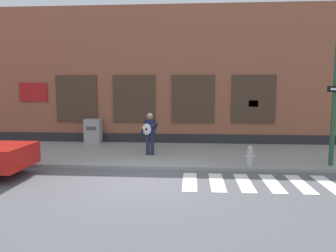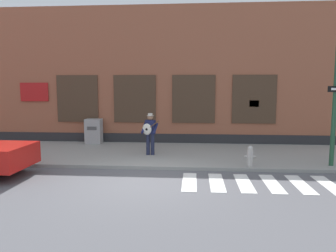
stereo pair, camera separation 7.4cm
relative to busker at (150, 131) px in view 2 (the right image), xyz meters
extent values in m
plane|color=#56565B|center=(0.30, -3.22, -1.06)|extent=(160.00, 160.00, 0.00)
cube|color=gray|center=(0.30, 0.49, -1.00)|extent=(28.00, 4.74, 0.12)
cube|color=#99563D|center=(0.30, 4.86, 2.22)|extent=(28.00, 4.00, 6.56)
cube|color=#28282B|center=(0.30, 2.84, -0.78)|extent=(28.00, 0.04, 0.55)
cube|color=#473323|center=(-3.89, 2.83, 1.16)|extent=(2.01, 0.06, 2.25)
cube|color=black|center=(-3.89, 2.82, 1.16)|extent=(1.89, 0.03, 2.13)
cube|color=#473323|center=(-1.10, 2.83, 1.16)|extent=(2.01, 0.06, 2.25)
cube|color=black|center=(-1.10, 2.82, 1.16)|extent=(1.89, 0.03, 2.13)
cube|color=#473323|center=(1.70, 2.83, 1.16)|extent=(2.01, 0.06, 2.25)
cube|color=black|center=(1.70, 2.82, 1.16)|extent=(1.89, 0.03, 2.13)
cube|color=#473323|center=(4.49, 2.83, 1.16)|extent=(2.01, 0.06, 2.25)
cube|color=black|center=(4.49, 2.82, 1.16)|extent=(1.89, 0.03, 2.13)
cube|color=red|center=(-6.04, 2.82, 1.48)|extent=(1.40, 0.04, 0.90)
cube|color=yellow|center=(4.49, 2.81, 0.96)|extent=(0.44, 0.02, 0.30)
cube|color=silver|center=(1.61, -3.18, -1.05)|extent=(0.42, 1.90, 0.01)
cube|color=silver|center=(2.41, -3.18, -1.05)|extent=(0.42, 1.90, 0.01)
cube|color=silver|center=(3.20, -3.18, -1.05)|extent=(0.42, 1.90, 0.01)
cube|color=silver|center=(4.00, -3.18, -1.05)|extent=(0.42, 1.90, 0.01)
cube|color=silver|center=(4.80, -3.18, -1.05)|extent=(0.42, 1.90, 0.01)
cube|color=silver|center=(5.59, -3.18, -1.05)|extent=(0.42, 1.90, 0.01)
cube|color=silver|center=(-3.41, -2.60, -0.32)|extent=(0.06, 0.24, 0.12)
cube|color=silver|center=(-3.43, -3.74, -0.32)|extent=(0.06, 0.24, 0.12)
cylinder|color=black|center=(-4.33, -2.28, -0.73)|extent=(0.66, 0.25, 0.66)
cylinder|color=#1E233D|center=(0.11, 0.02, -0.52)|extent=(0.15, 0.15, 0.83)
cylinder|color=#1E233D|center=(-0.08, 0.03, -0.52)|extent=(0.15, 0.15, 0.83)
cube|color=#191E47|center=(0.02, 0.04, 0.17)|extent=(0.41, 0.27, 0.54)
sphere|color=#9E7051|center=(0.02, 0.04, 0.55)|extent=(0.22, 0.22, 0.22)
cylinder|color=beige|center=(0.02, 0.04, 0.61)|extent=(0.28, 0.28, 0.02)
cylinder|color=beige|center=(0.02, 0.04, 0.66)|extent=(0.18, 0.18, 0.09)
cylinder|color=#191E47|center=(0.24, -0.10, 0.13)|extent=(0.16, 0.52, 0.39)
cylinder|color=#191E47|center=(-0.24, -0.03, 0.13)|extent=(0.16, 0.52, 0.39)
ellipsoid|color=silver|center=(-0.09, -0.13, 0.10)|extent=(0.37, 0.17, 0.44)
cylinder|color=black|center=(-0.10, -0.19, 0.10)|extent=(0.09, 0.02, 0.09)
cylinder|color=brown|center=(0.17, -0.19, 0.28)|extent=(0.47, 0.10, 0.34)
cylinder|color=#234C33|center=(6.42, -1.24, 1.45)|extent=(0.15, 0.15, 4.78)
cube|color=#9E9E9E|center=(-3.00, 2.41, -0.36)|extent=(0.75, 0.54, 1.16)
cube|color=#4C4C4C|center=(-3.00, 2.13, -0.18)|extent=(0.45, 0.02, 0.16)
cylinder|color=#B2ADA8|center=(3.63, -1.53, -0.66)|extent=(0.20, 0.20, 0.55)
sphere|color=#B2ADA8|center=(3.63, -1.53, -0.33)|extent=(0.18, 0.18, 0.18)
cylinder|color=#B2ADA8|center=(3.49, -1.53, -0.61)|extent=(0.10, 0.07, 0.07)
cylinder|color=#B2ADA8|center=(3.77, -1.53, -0.61)|extent=(0.10, 0.07, 0.07)
camera|label=1|loc=(1.66, -12.60, 1.75)|focal=35.00mm
camera|label=2|loc=(1.73, -12.59, 1.75)|focal=35.00mm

